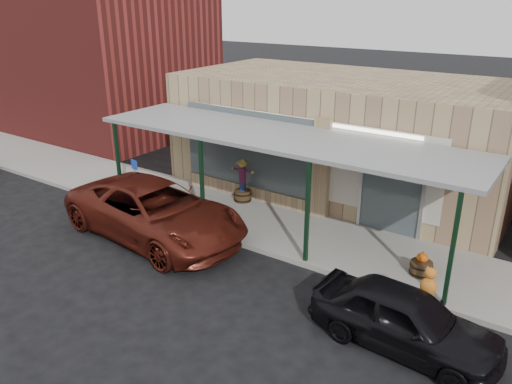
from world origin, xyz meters
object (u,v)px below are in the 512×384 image
Objects in this scene: barrel_pumpkin at (421,267)px; car_maroon at (155,211)px; barrel_scarecrow at (243,187)px; parked_sedan at (405,319)px; handicap_sign at (135,176)px.

barrel_pumpkin is 0.11× the size of car_maroon.
parked_sedan is (7.23, -4.33, 0.01)m from barrel_scarecrow.
barrel_scarecrow is at bearing 167.63° from barrel_pumpkin.
handicap_sign is at bearing -175.43° from barrel_pumpkin.
barrel_scarecrow is 6.90m from barrel_pumpkin.
handicap_sign is at bearing 65.05° from car_maroon.
barrel_scarecrow is 2.33× the size of barrel_pumpkin.
car_maroon is at bearing 88.38° from parked_sedan.
barrel_pumpkin is 9.69m from handicap_sign.
car_maroon is (-0.73, -3.52, 0.18)m from barrel_scarecrow.
barrel_scarecrow is at bearing -6.22° from car_maroon.
car_maroon is (-7.96, 0.80, 0.17)m from parked_sedan.
barrel_pumpkin is 0.16× the size of parked_sedan.
handicap_sign is (-2.90, -2.25, 0.50)m from barrel_scarecrow.
barrel_scarecrow reaches higher than parked_sedan.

